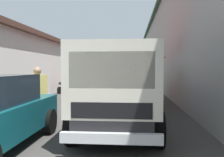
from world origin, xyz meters
name	(u,v)px	position (x,y,z in m)	size (l,w,h in m)	color
ground	(107,94)	(13.50, 0.00, 0.00)	(90.00, 90.00, 0.00)	#3D3A38
building_left_whitewash	(14,66)	(15.75, 6.93, 1.75)	(49.80, 7.50, 3.49)	silver
building_right_concrete	(214,44)	(15.75, -6.93, 3.17)	(49.80, 7.50, 6.33)	gray
fruit_stall_near_right	(94,64)	(18.59, 1.63, 1.89)	(2.30, 2.30, 2.46)	#9E9EA3
fruit_stall_near_left	(133,61)	(8.80, -1.55, 1.86)	(2.63, 2.63, 2.43)	#9E9EA3
fruit_stall_far_left	(129,68)	(16.78, -1.26, 1.56)	(2.37, 2.37, 2.09)	#9E9EA3
fruit_stall_mid_lane	(129,67)	(11.37, -1.37, 1.65)	(2.76, 2.76, 2.10)	#9E9EA3
delivery_truck	(117,92)	(4.22, -1.19, 1.04)	(4.93, 1.98, 2.08)	black
vendor_by_crates	(90,77)	(16.84, 1.64, 0.91)	(0.52, 0.44, 1.59)	#665B4C
vendor_in_shade	(38,91)	(5.42, 1.16, 0.93)	(0.53, 0.44, 1.62)	navy
parked_scooter	(64,86)	(14.17, 2.87, 0.45)	(1.68, 0.49, 1.14)	black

